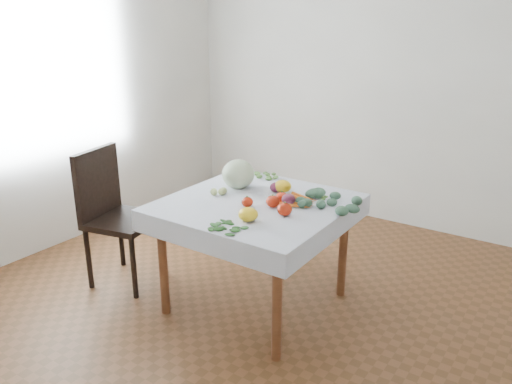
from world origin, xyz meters
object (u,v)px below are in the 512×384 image
(chair, at_px, (112,208))
(cabbage, at_px, (238,174))
(heirloom_back, at_px, (283,186))
(carrot_bunch, at_px, (300,201))
(table, at_px, (256,216))

(chair, height_order, cabbage, chair)
(heirloom_back, distance_m, carrot_bunch, 0.25)
(chair, bearing_deg, cabbage, 29.24)
(cabbage, xyz_separation_m, heirloom_back, (0.30, 0.10, -0.06))
(heirloom_back, height_order, carrot_bunch, heirloom_back)
(table, bearing_deg, chair, -164.68)
(heirloom_back, bearing_deg, carrot_bunch, -32.28)
(table, height_order, carrot_bunch, carrot_bunch)
(table, relative_size, cabbage, 4.40)
(heirloom_back, relative_size, carrot_bunch, 0.49)
(chair, distance_m, heirloom_back, 1.27)
(heirloom_back, xyz_separation_m, carrot_bunch, (0.21, -0.14, -0.03))
(heirloom_back, bearing_deg, cabbage, -161.97)
(chair, height_order, carrot_bunch, chair)
(cabbage, bearing_deg, table, -31.76)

